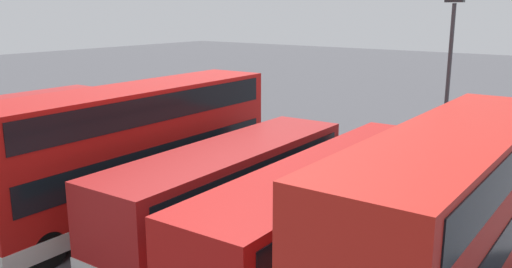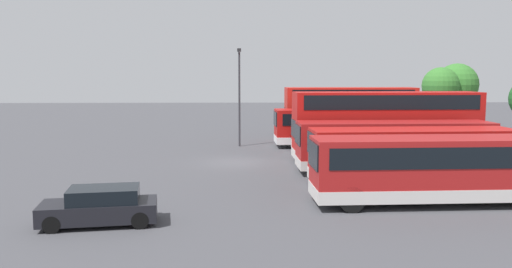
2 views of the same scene
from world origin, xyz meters
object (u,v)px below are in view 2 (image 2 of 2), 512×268
object	(u,v)px
bus_double_decker_near_end	(350,112)
bus_single_deck_third	(364,131)
bus_double_decker_fourth	(386,125)
bus_single_deck_sixth	(412,155)
bus_single_deck_seventh	(447,168)
bus_single_deck_fifth	(394,145)
car_hatchback_silver	(100,207)
bus_single_deck_second	(350,126)
lamp_post_tall	(239,89)
box_truck_blue	(362,116)

from	to	relation	value
bus_double_decker_near_end	bus_single_deck_third	xyz separation A→B (m)	(7.03, -0.44, -0.83)
bus_single_deck_third	bus_double_decker_fourth	distance (m)	4.03
bus_single_deck_sixth	bus_single_deck_seventh	size ratio (longest dim) A/B	0.87
bus_double_decker_fourth	bus_single_deck_seventh	xyz separation A→B (m)	(10.63, -0.27, -0.83)
bus_single_deck_fifth	car_hatchback_silver	distance (m)	17.34
bus_single_deck_second	bus_single_deck_fifth	distance (m)	10.66
bus_single_deck_sixth	lamp_post_tall	distance (m)	17.57
bus_double_decker_fourth	lamp_post_tall	size ratio (longest dim) A/B	1.56
bus_single_deck_third	bus_double_decker_fourth	bearing A→B (deg)	5.96
bus_single_deck_third	bus_single_deck_fifth	distance (m)	7.27
bus_single_deck_second	bus_single_deck_fifth	world-z (taller)	same
bus_single_deck_third	box_truck_blue	size ratio (longest dim) A/B	1.32
bus_double_decker_near_end	bus_single_deck_fifth	distance (m)	14.34
bus_single_deck_second	bus_single_deck_sixth	xyz separation A→B (m)	(14.50, 0.10, -0.00)
bus_single_deck_second	lamp_post_tall	bearing A→B (deg)	-93.04
lamp_post_tall	bus_double_decker_fourth	bearing A→B (deg)	50.44
bus_single_deck_sixth	bus_single_deck_third	bearing A→B (deg)	178.74
bus_double_decker_fourth	bus_single_deck_seventh	world-z (taller)	bus_double_decker_fourth
bus_single_deck_second	bus_single_deck_sixth	distance (m)	14.50
bus_single_deck_second	bus_double_decker_fourth	xyz separation A→B (m)	(7.31, 0.76, 0.83)
bus_single_deck_sixth	bus_single_deck_seventh	distance (m)	3.47
bus_double_decker_fourth	box_truck_blue	xyz separation A→B (m)	(-16.44, 2.43, -0.74)
car_hatchback_silver	bus_single_deck_sixth	bearing A→B (deg)	113.73
bus_single_deck_seventh	box_truck_blue	xyz separation A→B (m)	(-27.08, 2.70, 0.08)
bus_single_deck_second	bus_single_deck_third	world-z (taller)	same
bus_single_deck_seventh	car_hatchback_silver	distance (m)	14.60
bus_double_decker_fourth	lamp_post_tall	bearing A→B (deg)	-129.56
bus_double_decker_fourth	bus_single_deck_fifth	size ratio (longest dim) A/B	1.06
bus_double_decker_fourth	bus_double_decker_near_end	bearing A→B (deg)	179.84
bus_double_decker_near_end	lamp_post_tall	world-z (taller)	lamp_post_tall
car_hatchback_silver	bus_double_decker_near_end	bearing A→B (deg)	148.93
bus_single_deck_second	bus_single_deck_sixth	world-z (taller)	same
bus_single_deck_fifth	bus_double_decker_fourth	bearing A→B (deg)	172.35
box_truck_blue	bus_double_decker_fourth	bearing A→B (deg)	-8.41
bus_double_decker_near_end	box_truck_blue	distance (m)	6.03
bus_single_deck_third	lamp_post_tall	xyz separation A→B (m)	(-3.85, -9.00, 2.88)
bus_single_deck_seventh	box_truck_blue	bearing A→B (deg)	174.30
bus_double_decker_near_end	lamp_post_tall	xyz separation A→B (m)	(3.19, -9.44, 2.05)
bus_single_deck_sixth	bus_double_decker_near_end	bearing A→B (deg)	177.84
bus_double_decker_near_end	car_hatchback_silver	xyz separation A→B (m)	(24.28, -14.63, -1.75)
box_truck_blue	car_hatchback_silver	world-z (taller)	box_truck_blue
bus_single_deck_third	bus_double_decker_near_end	bearing A→B (deg)	176.42
bus_single_deck_fifth	bus_single_deck_sixth	world-z (taller)	same
bus_single_deck_sixth	car_hatchback_silver	size ratio (longest dim) A/B	2.30
bus_single_deck_second	bus_double_decker_fourth	size ratio (longest dim) A/B	0.99
bus_single_deck_sixth	bus_single_deck_second	bearing A→B (deg)	-179.60
bus_single_deck_second	bus_single_deck_third	distance (m)	3.41
bus_single_deck_sixth	box_truck_blue	size ratio (longest dim) A/B	1.32
bus_single_deck_fifth	bus_single_deck_seventh	bearing A→B (deg)	1.37
bus_single_deck_fifth	box_truck_blue	world-z (taller)	box_truck_blue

